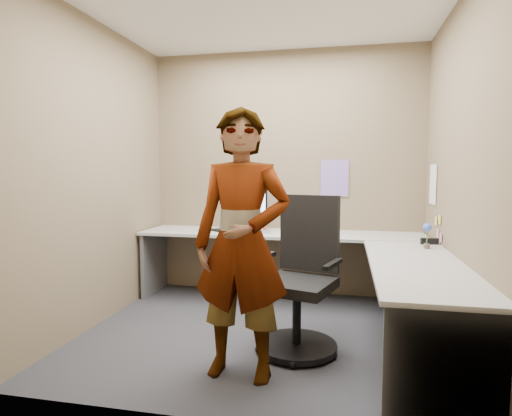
% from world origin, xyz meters
% --- Properties ---
extents(ground, '(3.00, 3.00, 0.00)m').
position_xyz_m(ground, '(0.00, 0.00, 0.00)').
color(ground, '#2A2B30').
rests_on(ground, ground).
extents(wall_back, '(3.00, 0.00, 3.00)m').
position_xyz_m(wall_back, '(0.00, 1.30, 1.35)').
color(wall_back, brown).
rests_on(wall_back, ground).
extents(wall_right, '(0.00, 2.70, 2.70)m').
position_xyz_m(wall_right, '(1.50, 0.00, 1.35)').
color(wall_right, brown).
rests_on(wall_right, ground).
extents(wall_left, '(0.00, 2.70, 2.70)m').
position_xyz_m(wall_left, '(-1.50, 0.00, 1.35)').
color(wall_left, brown).
rests_on(wall_left, ground).
extents(ceiling, '(3.00, 3.00, 0.00)m').
position_xyz_m(ceiling, '(0.00, 0.00, 2.70)').
color(ceiling, white).
rests_on(ceiling, wall_back).
extents(desk, '(2.98, 2.58, 0.73)m').
position_xyz_m(desk, '(0.44, 0.39, 0.59)').
color(desk, '#B1B1B1').
rests_on(desk, ground).
extents(paper_ream, '(0.33, 0.30, 0.05)m').
position_xyz_m(paper_ream, '(-0.36, 0.98, 0.76)').
color(paper_ream, red).
rests_on(paper_ream, desk).
extents(monitor, '(0.41, 0.22, 0.42)m').
position_xyz_m(monitor, '(-0.36, 1.00, 1.03)').
color(monitor, black).
rests_on(monitor, paper_ream).
extents(laptop, '(0.42, 0.41, 0.23)m').
position_xyz_m(laptop, '(-0.54, 0.99, 0.79)').
color(laptop, black).
rests_on(laptop, desk).
extents(trackball_mouse, '(0.12, 0.08, 0.07)m').
position_xyz_m(trackball_mouse, '(-0.15, 0.88, 0.76)').
color(trackball_mouse, '#B7B7BC').
rests_on(trackball_mouse, desk).
extents(origami, '(0.10, 0.10, 0.06)m').
position_xyz_m(origami, '(0.31, 0.75, 0.76)').
color(origami, white).
rests_on(origami, desk).
extents(stapler, '(0.15, 0.06, 0.05)m').
position_xyz_m(stapler, '(1.41, 0.53, 0.76)').
color(stapler, black).
rests_on(stapler, desk).
extents(flower, '(0.07, 0.07, 0.22)m').
position_xyz_m(flower, '(1.35, 0.30, 0.87)').
color(flower, brown).
rests_on(flower, desk).
extents(calendar_purple, '(0.30, 0.01, 0.40)m').
position_xyz_m(calendar_purple, '(0.55, 1.29, 1.30)').
color(calendar_purple, '#846BB7').
rests_on(calendar_purple, wall_back).
extents(calendar_white, '(0.01, 0.28, 0.38)m').
position_xyz_m(calendar_white, '(1.49, 0.90, 1.25)').
color(calendar_white, white).
rests_on(calendar_white, wall_right).
extents(sticky_note_a, '(0.01, 0.07, 0.07)m').
position_xyz_m(sticky_note_a, '(1.49, 0.55, 0.95)').
color(sticky_note_a, '#F2E059').
rests_on(sticky_note_a, wall_right).
extents(sticky_note_b, '(0.01, 0.07, 0.07)m').
position_xyz_m(sticky_note_b, '(1.49, 0.60, 0.82)').
color(sticky_note_b, pink).
rests_on(sticky_note_b, wall_right).
extents(sticky_note_c, '(0.01, 0.07, 0.07)m').
position_xyz_m(sticky_note_c, '(1.49, 0.48, 0.80)').
color(sticky_note_c, pink).
rests_on(sticky_note_c, wall_right).
extents(sticky_note_d, '(0.01, 0.07, 0.07)m').
position_xyz_m(sticky_note_d, '(1.49, 0.70, 0.92)').
color(sticky_note_d, '#F2E059').
rests_on(sticky_note_d, wall_right).
extents(office_chair, '(0.67, 0.65, 1.17)m').
position_xyz_m(office_chair, '(0.34, -0.23, 0.48)').
color(office_chair, black).
rests_on(office_chair, ground).
extents(person, '(0.68, 0.47, 1.79)m').
position_xyz_m(person, '(0.00, -0.74, 0.90)').
color(person, '#999399').
rests_on(person, ground).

